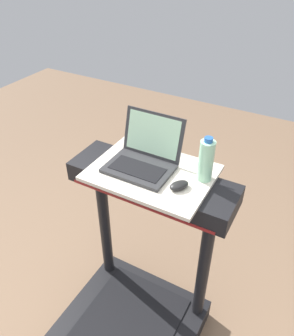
# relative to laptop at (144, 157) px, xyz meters

# --- Properties ---
(desk_board) EXTENTS (0.62, 0.46, 0.02)m
(desk_board) POSITION_rel_laptop_xyz_m (0.06, -0.03, -0.06)
(desk_board) COLOR beige
(desk_board) RESTS_ON treadmill_base
(laptop) EXTENTS (0.34, 0.30, 0.25)m
(laptop) POSITION_rel_laptop_xyz_m (0.00, 0.00, 0.00)
(laptop) COLOR #2D2D30
(laptop) RESTS_ON desk_board
(computer_mouse) EXTENTS (0.10, 0.12, 0.03)m
(computer_mouse) POSITION_rel_laptop_xyz_m (0.24, -0.09, -0.03)
(computer_mouse) COLOR black
(computer_mouse) RESTS_ON desk_board
(water_bottle) EXTENTS (0.07, 0.07, 0.23)m
(water_bottle) POSITION_rel_laptop_xyz_m (0.32, 0.04, 0.06)
(water_bottle) COLOR #9EDBB2
(water_bottle) RESTS_ON desk_board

